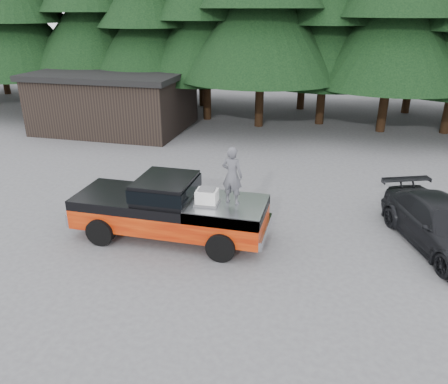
% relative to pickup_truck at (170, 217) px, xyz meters
% --- Properties ---
extents(ground, '(120.00, 120.00, 0.00)m').
position_rel_pickup_truck_xyz_m(ground, '(1.26, -0.25, -0.67)').
color(ground, '#4E4E50').
rests_on(ground, ground).
extents(pickup_truck, '(6.00, 2.04, 1.33)m').
position_rel_pickup_truck_xyz_m(pickup_truck, '(0.00, 0.00, 0.00)').
color(pickup_truck, '#D7450E').
rests_on(pickup_truck, ground).
extents(truck_cab, '(1.66, 1.90, 0.59)m').
position_rel_pickup_truck_xyz_m(truck_cab, '(-0.10, 0.00, 0.96)').
color(truck_cab, black).
rests_on(truck_cab, pickup_truck).
extents(air_compressor, '(0.62, 0.52, 0.41)m').
position_rel_pickup_truck_xyz_m(air_compressor, '(1.24, -0.21, 0.87)').
color(air_compressor, white).
rests_on(air_compressor, pickup_truck).
extents(man_on_bed, '(0.69, 0.52, 1.70)m').
position_rel_pickup_truck_xyz_m(man_on_bed, '(1.92, 0.04, 1.51)').
color(man_on_bed, '#4C4C53').
rests_on(man_on_bed, pickup_truck).
extents(parked_car, '(3.57, 5.17, 1.39)m').
position_rel_pickup_truck_xyz_m(parked_car, '(7.94, 1.34, 0.03)').
color(parked_car, black).
rests_on(parked_car, ground).
extents(utility_building, '(8.40, 6.40, 3.30)m').
position_rel_pickup_truck_xyz_m(utility_building, '(-7.74, 11.75, 1.00)').
color(utility_building, black).
rests_on(utility_building, ground).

